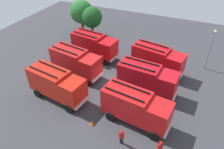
# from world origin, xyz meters

# --- Properties ---
(ground_plane) EXTENTS (53.46, 53.46, 0.00)m
(ground_plane) POSITION_xyz_m (0.00, 0.00, 0.00)
(ground_plane) COLOR #38383D
(fire_truck_0) EXTENTS (7.47, 3.58, 3.88)m
(fire_truck_0) POSITION_xyz_m (-4.71, -5.15, 2.15)
(fire_truck_0) COLOR red
(fire_truck_0) RESTS_ON ground
(fire_truck_1) EXTENTS (7.45, 3.47, 3.88)m
(fire_truck_1) POSITION_xyz_m (4.83, -5.02, 2.15)
(fire_truck_1) COLOR red
(fire_truck_1) RESTS_ON ground
(fire_truck_2) EXTENTS (7.48, 3.62, 3.88)m
(fire_truck_2) POSITION_xyz_m (-5.25, -0.17, 2.15)
(fire_truck_2) COLOR red
(fire_truck_2) RESTS_ON ground
(fire_truck_3) EXTENTS (7.37, 3.20, 3.88)m
(fire_truck_3) POSITION_xyz_m (4.53, 0.11, 2.15)
(fire_truck_3) COLOR red
(fire_truck_3) RESTS_ON ground
(fire_truck_4) EXTENTS (7.46, 3.51, 3.88)m
(fire_truck_4) POSITION_xyz_m (-5.16, 5.01, 2.15)
(fire_truck_4) COLOR red
(fire_truck_4) RESTS_ON ground
(fire_truck_5) EXTENTS (7.53, 3.82, 3.88)m
(fire_truck_5) POSITION_xyz_m (4.62, 4.88, 2.15)
(fire_truck_5) COLOR red
(fire_truck_5) RESTS_ON ground
(firefighter_0) EXTENTS (0.46, 0.47, 1.83)m
(firefighter_0) POSITION_xyz_m (-2.90, 3.02, 1.04)
(firefighter_0) COLOR black
(firefighter_0) RESTS_ON ground
(firefighter_1) EXTENTS (0.47, 0.34, 1.76)m
(firefighter_1) POSITION_xyz_m (4.57, -8.17, 0.99)
(firefighter_1) COLOR black
(firefighter_1) RESTS_ON ground
(firefighter_2) EXTENTS (0.48, 0.45, 1.65)m
(firefighter_2) POSITION_xyz_m (8.13, -7.87, 0.92)
(firefighter_2) COLOR black
(firefighter_2) RESTS_ON ground
(firefighter_3) EXTENTS (0.48, 0.46, 1.63)m
(firefighter_3) POSITION_xyz_m (-6.13, 7.79, 0.91)
(firefighter_3) COLOR black
(firefighter_3) RESTS_ON ground
(tree_0) EXTENTS (4.08, 4.08, 6.32)m
(tree_0) POSITION_xyz_m (-10.92, 11.47, 4.25)
(tree_0) COLOR brown
(tree_0) RESTS_ON ground
(tree_1) EXTENTS (3.63, 3.63, 5.62)m
(tree_1) POSITION_xyz_m (-8.64, 10.95, 3.78)
(tree_1) COLOR brown
(tree_1) RESTS_ON ground
(traffic_cone_0) EXTENTS (0.46, 0.46, 0.66)m
(traffic_cone_0) POSITION_xyz_m (6.95, 6.90, 0.33)
(traffic_cone_0) COLOR #F2600C
(traffic_cone_0) RESTS_ON ground
(traffic_cone_1) EXTENTS (0.42, 0.42, 0.60)m
(traffic_cone_1) POSITION_xyz_m (0.93, -7.30, 0.30)
(traffic_cone_1) COLOR #F2600C
(traffic_cone_1) RESTS_ON ground
(lamppost) EXTENTS (0.36, 0.36, 5.95)m
(lamppost) POSITION_xyz_m (10.84, 8.53, 3.53)
(lamppost) COLOR slate
(lamppost) RESTS_ON ground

